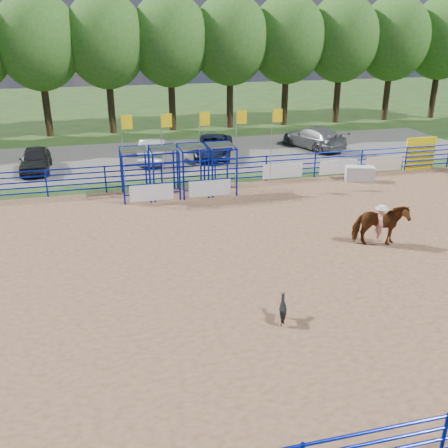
{
  "coord_description": "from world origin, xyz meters",
  "views": [
    {
      "loc": [
        -6.01,
        -16.25,
        8.48
      ],
      "look_at": [
        -1.73,
        1.0,
        1.3
      ],
      "focal_mm": 40.0,
      "sensor_mm": 36.0,
      "label": 1
    }
  ],
  "objects": [
    {
      "name": "ground",
      "position": [
        0.0,
        0.0,
        0.0
      ],
      "size": [
        120.0,
        120.0,
        0.0
      ],
      "primitive_type": "plane",
      "color": "#385722",
      "rests_on": "ground"
    },
    {
      "name": "perimeter_fence",
      "position": [
        0.0,
        0.0,
        0.75
      ],
      "size": [
        30.1,
        20.1,
        1.5
      ],
      "color": "#07159B",
      "rests_on": "ground"
    },
    {
      "name": "car_c",
      "position": [
        1.31,
        16.14,
        0.72
      ],
      "size": [
        3.77,
        5.6,
        1.43
      ],
      "primitive_type": "imported",
      "rotation": [
        0.0,
        0.0,
        -0.3
      ],
      "color": "black",
      "rests_on": "gravel_strip"
    },
    {
      "name": "announcer_table",
      "position": [
        8.21,
        8.67,
        0.45
      ],
      "size": [
        1.75,
        1.23,
        0.85
      ],
      "primitive_type": "cube",
      "rotation": [
        0.0,
        0.0,
        -0.33
      ],
      "color": "silver",
      "rests_on": "arena_dirt"
    },
    {
      "name": "treeline",
      "position": [
        0.0,
        26.0,
        7.53
      ],
      "size": [
        56.4,
        6.4,
        11.24
      ],
      "color": "#3F2B19",
      "rests_on": "ground"
    },
    {
      "name": "horse_and_rider",
      "position": [
        4.6,
        0.33,
        0.96
      ],
      "size": [
        2.28,
        1.46,
        2.38
      ],
      "color": "brown",
      "rests_on": "arena_dirt"
    },
    {
      "name": "car_d",
      "position": [
        8.91,
        16.9,
        0.79
      ],
      "size": [
        3.75,
        5.76,
        1.55
      ],
      "primitive_type": "imported",
      "rotation": [
        0.0,
        0.0,
        3.46
      ],
      "color": "#5D5D60",
      "rests_on": "gravel_strip"
    },
    {
      "name": "car_b",
      "position": [
        -2.8,
        15.99,
        0.76
      ],
      "size": [
        2.38,
        4.79,
        1.51
      ],
      "primitive_type": "imported",
      "rotation": [
        0.0,
        0.0,
        2.96
      ],
      "color": "gray",
      "rests_on": "gravel_strip"
    },
    {
      "name": "car_a",
      "position": [
        -10.05,
        15.35,
        0.73
      ],
      "size": [
        1.79,
        4.28,
        1.45
      ],
      "primitive_type": "imported",
      "rotation": [
        0.0,
        0.0,
        0.02
      ],
      "color": "black",
      "rests_on": "gravel_strip"
    },
    {
      "name": "chute_assembly",
      "position": [
        -1.9,
        8.84,
        1.26
      ],
      "size": [
        19.32,
        2.41,
        4.2
      ],
      "color": "#07159B",
      "rests_on": "ground"
    },
    {
      "name": "calf",
      "position": [
        -1.11,
        -3.96,
        0.4
      ],
      "size": [
        0.9,
        0.87,
        0.76
      ],
      "primitive_type": "imported",
      "rotation": [
        0.0,
        0.0,
        2.07
      ],
      "color": "black",
      "rests_on": "arena_dirt"
    },
    {
      "name": "gravel_strip",
      "position": [
        0.0,
        17.0,
        0.01
      ],
      "size": [
        40.0,
        10.0,
        0.01
      ],
      "primitive_type": "cube",
      "color": "#69665D",
      "rests_on": "ground"
    },
    {
      "name": "arena_dirt",
      "position": [
        0.0,
        0.0,
        0.01
      ],
      "size": [
        30.0,
        20.0,
        0.02
      ],
      "primitive_type": "cube",
      "color": "#966B4B",
      "rests_on": "ground"
    }
  ]
}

